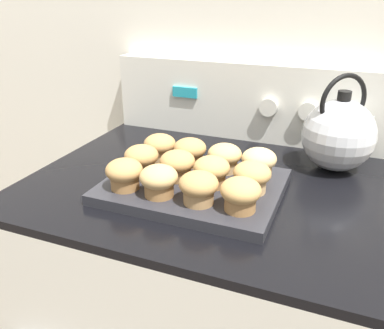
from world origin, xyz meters
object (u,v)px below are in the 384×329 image
at_px(tea_kettle, 339,134).
at_px(muffin_r0_c3, 241,194).
at_px(muffin_r2_c3, 259,162).
at_px(muffin_r1_c1, 177,164).
at_px(muffin_pan, 194,186).
at_px(muffin_r2_c2, 225,157).
at_px(muffin_r0_c0, 124,173).
at_px(muffin_r1_c0, 142,159).
at_px(muffin_r1_c2, 212,171).
at_px(muffin_r0_c1, 159,180).
at_px(muffin_r2_c0, 160,147).
at_px(muffin_r2_c1, 190,151).
at_px(muffin_r0_c2, 199,187).
at_px(muffin_r1_c3, 252,176).

bearing_deg(tea_kettle, muffin_r0_c3, -114.79).
bearing_deg(muffin_r2_c3, muffin_r1_c1, -153.45).
height_order(muffin_r2_c3, tea_kettle, tea_kettle).
relative_size(muffin_pan, muffin_r2_c2, 4.84).
distance_m(muffin_r0_c0, muffin_r2_c3, 0.28).
distance_m(muffin_r1_c0, muffin_r1_c2, 0.16).
bearing_deg(muffin_r0_c0, muffin_r0_c3, 0.48).
relative_size(muffin_pan, muffin_r0_c3, 4.84).
height_order(muffin_r0_c1, muffin_r2_c2, same).
relative_size(muffin_r1_c2, muffin_r2_c0, 1.00).
relative_size(muffin_r0_c0, muffin_r2_c2, 1.00).
relative_size(muffin_r0_c3, muffin_r2_c1, 1.00).
height_order(muffin_r0_c0, muffin_r1_c1, same).
bearing_deg(tea_kettle, muffin_r2_c2, -144.90).
relative_size(muffin_r1_c0, tea_kettle, 0.33).
distance_m(muffin_r0_c1, muffin_r1_c1, 0.08).
xyz_separation_m(muffin_r0_c2, muffin_r1_c3, (0.08, 0.08, 0.00)).
height_order(muffin_r0_c0, muffin_r2_c2, same).
height_order(muffin_r0_c0, muffin_r2_c3, same).
distance_m(muffin_pan, muffin_r0_c0, 0.15).
xyz_separation_m(muffin_pan, muffin_r1_c0, (-0.12, 0.00, 0.04)).
distance_m(muffin_r1_c3, muffin_r2_c3, 0.08).
height_order(muffin_pan, muffin_r1_c0, muffin_r1_c0).
distance_m(muffin_r1_c0, muffin_r2_c2, 0.18).
height_order(muffin_r0_c0, muffin_r1_c0, same).
bearing_deg(tea_kettle, muffin_r1_c3, -121.70).
relative_size(muffin_r0_c2, muffin_r2_c2, 1.00).
relative_size(muffin_r1_c3, muffin_r2_c0, 1.00).
bearing_deg(muffin_r0_c3, muffin_r1_c2, 137.38).
relative_size(muffin_r0_c0, muffin_r1_c1, 1.00).
height_order(muffin_r2_c0, muffin_r2_c2, same).
distance_m(muffin_r0_c0, muffin_r1_c1, 0.11).
relative_size(muffin_r0_c0, muffin_r2_c3, 1.00).
relative_size(muffin_r1_c1, muffin_r2_c2, 1.00).
height_order(muffin_r0_c3, muffin_r1_c0, same).
bearing_deg(muffin_r1_c1, muffin_r0_c1, -91.58).
distance_m(muffin_r1_c0, muffin_r2_c1, 0.11).
distance_m(muffin_r1_c3, muffin_r2_c1, 0.18).
bearing_deg(muffin_r1_c2, muffin_pan, 177.02).
xyz_separation_m(muffin_r0_c2, muffin_r1_c1, (-0.08, 0.08, 0.00)).
xyz_separation_m(muffin_r0_c3, muffin_r1_c3, (0.00, 0.08, 0.00)).
bearing_deg(muffin_r1_c2, muffin_r2_c3, 46.24).
xyz_separation_m(muffin_r1_c1, muffin_r2_c1, (-0.00, 0.08, 0.00)).
bearing_deg(muffin_r1_c3, muffin_r0_c3, -90.40).
bearing_deg(muffin_r1_c3, muffin_pan, -178.93).
relative_size(muffin_r0_c1, muffin_r0_c3, 1.00).
xyz_separation_m(muffin_pan, muffin_r1_c3, (0.12, 0.00, 0.04)).
distance_m(muffin_pan, muffin_r2_c1, 0.10).
bearing_deg(muffin_r1_c3, tea_kettle, 58.30).
relative_size(muffin_r1_c0, muffin_r1_c1, 1.00).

